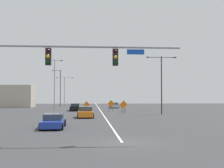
{
  "coord_description": "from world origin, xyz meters",
  "views": [
    {
      "loc": [
        -2.03,
        -18.03,
        2.96
      ],
      "look_at": [
        1.42,
        26.61,
        4.64
      ],
      "focal_mm": 46.59,
      "sensor_mm": 36.0,
      "label": 1
    }
  ],
  "objects_px": {
    "street_lamp_far_right": "(64,88)",
    "construction_sign_right_shoulder": "(123,106)",
    "car_silver_far": "(114,105)",
    "car_black_passing": "(75,107)",
    "street_lamp_far_left": "(161,80)",
    "construction_sign_left_lane": "(124,105)",
    "street_lamp_mid_right": "(54,81)",
    "street_lamp_near_right": "(60,86)",
    "construction_sign_right_lane": "(111,104)",
    "car_blue_approaching": "(53,121)",
    "car_orange_mid": "(85,112)",
    "traffic_signal_assembly": "(50,64)",
    "construction_sign_median_far": "(87,105)"
  },
  "relations": [
    {
      "from": "traffic_signal_assembly",
      "to": "car_black_passing",
      "type": "height_order",
      "value": "traffic_signal_assembly"
    },
    {
      "from": "construction_sign_left_lane",
      "to": "car_blue_approaching",
      "type": "relative_size",
      "value": 0.43
    },
    {
      "from": "street_lamp_near_right",
      "to": "car_black_passing",
      "type": "height_order",
      "value": "street_lamp_near_right"
    },
    {
      "from": "traffic_signal_assembly",
      "to": "car_orange_mid",
      "type": "height_order",
      "value": "traffic_signal_assembly"
    },
    {
      "from": "car_orange_mid",
      "to": "construction_sign_left_lane",
      "type": "bearing_deg",
      "value": 63.28
    },
    {
      "from": "street_lamp_near_right",
      "to": "street_lamp_far_right",
      "type": "xyz_separation_m",
      "value": [
        0.75,
        5.1,
        -0.38
      ]
    },
    {
      "from": "construction_sign_left_lane",
      "to": "car_black_passing",
      "type": "relative_size",
      "value": 0.42
    },
    {
      "from": "construction_sign_right_shoulder",
      "to": "car_orange_mid",
      "type": "xyz_separation_m",
      "value": [
        -5.95,
        -8.44,
        -0.47
      ]
    },
    {
      "from": "car_silver_far",
      "to": "car_black_passing",
      "type": "height_order",
      "value": "car_black_passing"
    },
    {
      "from": "street_lamp_far_left",
      "to": "construction_sign_left_lane",
      "type": "relative_size",
      "value": 4.48
    },
    {
      "from": "car_silver_far",
      "to": "car_blue_approaching",
      "type": "relative_size",
      "value": 0.87
    },
    {
      "from": "street_lamp_far_right",
      "to": "construction_sign_left_lane",
      "type": "distance_m",
      "value": 31.94
    },
    {
      "from": "street_lamp_near_right",
      "to": "construction_sign_right_shoulder",
      "type": "distance_m",
      "value": 31.61
    },
    {
      "from": "construction_sign_right_shoulder",
      "to": "car_black_passing",
      "type": "xyz_separation_m",
      "value": [
        -8.12,
        7.95,
        -0.48
      ]
    },
    {
      "from": "street_lamp_mid_right",
      "to": "construction_sign_median_far",
      "type": "height_order",
      "value": "street_lamp_mid_right"
    },
    {
      "from": "construction_sign_median_far",
      "to": "car_blue_approaching",
      "type": "distance_m",
      "value": 23.62
    },
    {
      "from": "street_lamp_near_right",
      "to": "construction_sign_median_far",
      "type": "bearing_deg",
      "value": -74.32
    },
    {
      "from": "car_black_passing",
      "to": "car_blue_approaching",
      "type": "relative_size",
      "value": 1.02
    },
    {
      "from": "street_lamp_far_right",
      "to": "car_black_passing",
      "type": "relative_size",
      "value": 1.68
    },
    {
      "from": "construction_sign_right_shoulder",
      "to": "car_silver_far",
      "type": "bearing_deg",
      "value": 89.52
    },
    {
      "from": "car_silver_far",
      "to": "car_orange_mid",
      "type": "bearing_deg",
      "value": -102.59
    },
    {
      "from": "construction_sign_median_far",
      "to": "construction_sign_left_lane",
      "type": "height_order",
      "value": "construction_sign_left_lane"
    },
    {
      "from": "car_black_passing",
      "to": "street_lamp_near_right",
      "type": "bearing_deg",
      "value": 103.47
    },
    {
      "from": "street_lamp_far_left",
      "to": "construction_sign_median_far",
      "type": "relative_size",
      "value": 4.74
    },
    {
      "from": "street_lamp_near_right",
      "to": "car_silver_far",
      "type": "height_order",
      "value": "street_lamp_near_right"
    },
    {
      "from": "car_orange_mid",
      "to": "construction_sign_median_far",
      "type": "bearing_deg",
      "value": 89.89
    },
    {
      "from": "street_lamp_mid_right",
      "to": "street_lamp_far_right",
      "type": "bearing_deg",
      "value": 90.51
    },
    {
      "from": "construction_sign_right_shoulder",
      "to": "construction_sign_median_far",
      "type": "distance_m",
      "value": 6.71
    },
    {
      "from": "street_lamp_near_right",
      "to": "street_lamp_far_left",
      "type": "distance_m",
      "value": 36.66
    },
    {
      "from": "traffic_signal_assembly",
      "to": "car_black_passing",
      "type": "relative_size",
      "value": 2.69
    },
    {
      "from": "street_lamp_far_left",
      "to": "construction_sign_right_shoulder",
      "type": "xyz_separation_m",
      "value": [
        -5.54,
        3.07,
        -4.14
      ]
    },
    {
      "from": "construction_sign_left_lane",
      "to": "street_lamp_mid_right",
      "type": "bearing_deg",
      "value": 161.0
    },
    {
      "from": "car_black_passing",
      "to": "street_lamp_far_left",
      "type": "bearing_deg",
      "value": -38.9
    },
    {
      "from": "construction_sign_right_lane",
      "to": "car_silver_far",
      "type": "distance_m",
      "value": 12.85
    },
    {
      "from": "car_silver_far",
      "to": "car_blue_approaching",
      "type": "height_order",
      "value": "car_blue_approaching"
    },
    {
      "from": "street_lamp_mid_right",
      "to": "street_lamp_far_left",
      "type": "xyz_separation_m",
      "value": [
        17.61,
        -12.06,
        -0.27
      ]
    },
    {
      "from": "construction_sign_right_lane",
      "to": "construction_sign_median_far",
      "type": "bearing_deg",
      "value": -145.7
    },
    {
      "from": "traffic_signal_assembly",
      "to": "construction_sign_left_lane",
      "type": "bearing_deg",
      "value": 75.72
    },
    {
      "from": "street_lamp_mid_right",
      "to": "construction_sign_right_lane",
      "type": "bearing_deg",
      "value": -14.97
    },
    {
      "from": "car_silver_far",
      "to": "car_black_passing",
      "type": "bearing_deg",
      "value": -127.11
    },
    {
      "from": "construction_sign_median_far",
      "to": "car_orange_mid",
      "type": "bearing_deg",
      "value": -90.11
    },
    {
      "from": "street_lamp_far_left",
      "to": "street_lamp_far_right",
      "type": "xyz_separation_m",
      "value": [
        -17.83,
        36.69,
        -0.55
      ]
    },
    {
      "from": "traffic_signal_assembly",
      "to": "street_lamp_mid_right",
      "type": "xyz_separation_m",
      "value": [
        -4.23,
        37.6,
        0.71
      ]
    },
    {
      "from": "construction_sign_median_far",
      "to": "car_black_passing",
      "type": "height_order",
      "value": "construction_sign_median_far"
    },
    {
      "from": "street_lamp_near_right",
      "to": "car_blue_approaching",
      "type": "xyz_separation_m",
      "value": [
        4.41,
        -48.83,
        -4.52
      ]
    },
    {
      "from": "street_lamp_far_right",
      "to": "construction_sign_right_shoulder",
      "type": "height_order",
      "value": "street_lamp_far_right"
    },
    {
      "from": "construction_sign_median_far",
      "to": "car_silver_far",
      "type": "height_order",
      "value": "construction_sign_median_far"
    },
    {
      "from": "car_orange_mid",
      "to": "car_black_passing",
      "type": "bearing_deg",
      "value": 97.55
    },
    {
      "from": "street_lamp_near_right",
      "to": "construction_sign_right_shoulder",
      "type": "xyz_separation_m",
      "value": [
        13.05,
        -28.52,
        -3.97
      ]
    },
    {
      "from": "street_lamp_far_left",
      "to": "car_blue_approaching",
      "type": "xyz_separation_m",
      "value": [
        -14.17,
        -17.23,
        -4.69
      ]
    }
  ]
}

